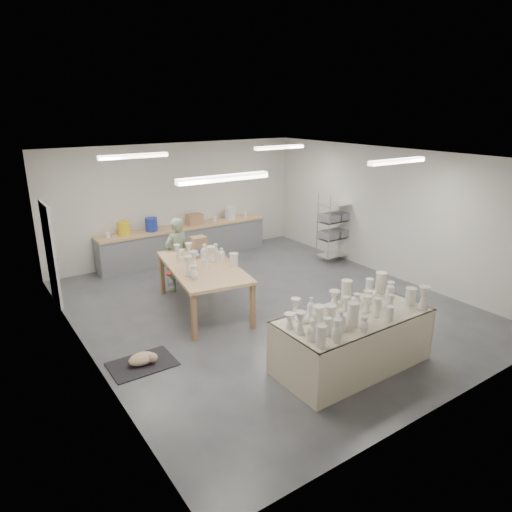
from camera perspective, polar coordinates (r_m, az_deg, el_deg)
room at (r=8.71m, az=0.43°, el=6.16°), size 8.00×8.02×3.00m
back_counter at (r=12.18m, az=-8.88°, el=1.83°), size 4.60×0.60×1.24m
wire_shelf at (r=12.02m, az=9.87°, el=3.70°), size 0.88×0.48×1.80m
drying_table at (r=7.29m, az=11.93°, el=-10.10°), size 2.44×1.16×1.23m
work_table at (r=9.03m, az=-6.76°, el=-0.98°), size 1.65×2.65×1.30m
rug at (r=7.60m, az=-14.03°, el=-12.97°), size 1.00×0.70×0.02m
cat at (r=7.54m, az=-13.91°, el=-12.31°), size 0.44×0.33×0.18m
potter at (r=10.06m, az=-9.82°, el=0.22°), size 0.65×0.48×1.63m
red_stool at (r=10.47m, az=-10.29°, el=-2.22°), size 0.43×0.43×0.31m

